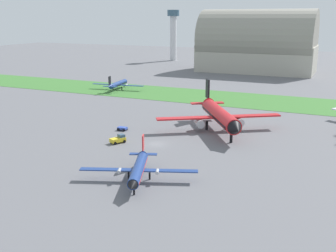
% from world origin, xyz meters
% --- Properties ---
extents(ground_plane, '(600.00, 600.00, 0.00)m').
position_xyz_m(ground_plane, '(0.00, 0.00, 0.00)').
color(ground_plane, slate).
extents(grass_taxiway_strip, '(360.00, 28.00, 0.08)m').
position_xyz_m(grass_taxiway_strip, '(0.00, 60.27, 0.04)').
color(grass_taxiway_strip, '#3D7533').
rests_on(grass_taxiway_strip, ground_plane).
extents(airplane_taxiing_turboprop, '(22.15, 19.02, 6.65)m').
position_xyz_m(airplane_taxiing_turboprop, '(-46.59, 59.62, 2.43)').
color(airplane_taxiing_turboprop, navy).
rests_on(airplane_taxiing_turboprop, ground_plane).
extents(airplane_foreground_turboprop, '(20.53, 17.78, 6.44)m').
position_xyz_m(airplane_foreground_turboprop, '(6.70, -21.21, 2.36)').
color(airplane_foreground_turboprop, navy).
rests_on(airplane_foreground_turboprop, ground_plane).
extents(airplane_midfield_jet, '(28.95, 29.00, 11.66)m').
position_xyz_m(airplane_midfield_jet, '(9.69, 17.39, 4.20)').
color(airplane_midfield_jet, red).
rests_on(airplane_midfield_jet, ground_plane).
extents(baggage_cart_near_gate, '(2.46, 1.85, 0.90)m').
position_xyz_m(baggage_cart_near_gate, '(-13.36, 6.94, 0.57)').
color(baggage_cart_near_gate, '#334FB2').
rests_on(baggage_cart_near_gate, ground_plane).
extents(pushback_tug_midfield, '(3.30, 4.02, 1.95)m').
position_xyz_m(pushback_tug_midfield, '(-8.61, -2.94, 0.91)').
color(pushback_tug_midfield, yellow).
rests_on(pushback_tug_midfield, ground_plane).
extents(hangar_distant, '(60.77, 31.35, 32.97)m').
position_xyz_m(hangar_distant, '(-8.19, 139.91, 14.28)').
color(hangar_distant, '#B2AD9E').
rests_on(hangar_distant, ground_plane).
extents(control_tower, '(8.00, 8.00, 33.53)m').
position_xyz_m(control_tower, '(-73.24, 176.62, 19.95)').
color(control_tower, silver).
rests_on(control_tower, ground_plane).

